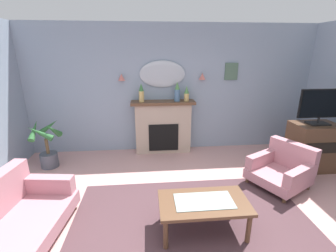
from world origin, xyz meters
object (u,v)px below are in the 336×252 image
at_px(fireplace, 163,127).
at_px(floral_couch, 1,229).
at_px(wall_sconce_right, 202,76).
at_px(mantel_vase_centre, 187,94).
at_px(framed_picture, 231,72).
at_px(tv_flatscreen, 322,106).
at_px(wall_sconce_left, 121,77).
at_px(potted_plant_corner_palm, 47,146).
at_px(coffee_table, 204,205).
at_px(tv_cabinet, 312,146).
at_px(mantel_vase_right, 141,93).
at_px(mantel_vase_left, 177,92).
at_px(wall_mirror, 162,74).
at_px(armchair_beside_couch, 282,168).

relative_size(fireplace, floral_couch, 0.75).
distance_m(wall_sconce_right, floral_couch, 4.15).
relative_size(mantel_vase_centre, framed_picture, 0.89).
xyz_separation_m(floral_couch, tv_flatscreen, (4.76, 1.55, 0.93)).
bearing_deg(floral_couch, wall_sconce_left, 67.16).
xyz_separation_m(wall_sconce_left, potted_plant_corner_palm, (-1.43, -0.62, -1.22)).
xyz_separation_m(wall_sconce_right, coffee_table, (-0.53, -2.59, -1.28)).
bearing_deg(coffee_table, floral_couch, -176.99).
bearing_deg(tv_cabinet, mantel_vase_right, 162.44).
xyz_separation_m(mantel_vase_left, wall_sconce_right, (0.55, 0.12, 0.31)).
bearing_deg(mantel_vase_left, wall_mirror, 150.46).
relative_size(mantel_vase_left, tv_flatscreen, 0.49).
bearing_deg(wall_mirror, tv_cabinet, -23.24).
relative_size(fireplace, mantel_vase_left, 3.32).
bearing_deg(potted_plant_corner_palm, armchair_beside_couch, -13.70).
distance_m(fireplace, wall_sconce_left, 1.38).
bearing_deg(framed_picture, mantel_vase_left, -171.47).
relative_size(tv_cabinet, tv_flatscreen, 1.07).
height_order(wall_sconce_left, wall_sconce_right, same).
xyz_separation_m(floral_couch, armchair_beside_couch, (3.89, 1.06, -0.01)).
height_order(mantel_vase_centre, armchair_beside_couch, mantel_vase_centre).
bearing_deg(floral_couch, wall_mirror, 54.17).
xyz_separation_m(wall_sconce_right, floral_couch, (-2.84, -2.71, -1.34)).
distance_m(coffee_table, tv_cabinet, 2.85).
distance_m(mantel_vase_centre, tv_cabinet, 2.63).
bearing_deg(framed_picture, coffee_table, -114.08).
height_order(wall_sconce_right, potted_plant_corner_palm, wall_sconce_right).
height_order(framed_picture, armchair_beside_couch, framed_picture).
distance_m(fireplace, wall_mirror, 1.15).
xyz_separation_m(fireplace, mantel_vase_left, (0.30, -0.03, 0.78)).
height_order(floral_couch, tv_flatscreen, tv_flatscreen).
xyz_separation_m(mantel_vase_centre, framed_picture, (1.00, 0.18, 0.43)).
relative_size(mantel_vase_centre, wall_mirror, 0.33).
height_order(wall_sconce_left, potted_plant_corner_palm, wall_sconce_left).
bearing_deg(armchair_beside_couch, mantel_vase_left, 136.42).
relative_size(wall_mirror, armchair_beside_couch, 0.87).
xyz_separation_m(mantel_vase_left, potted_plant_corner_palm, (-2.58, -0.50, -0.91)).
xyz_separation_m(framed_picture, tv_cabinet, (1.27, -1.20, -1.30)).
xyz_separation_m(framed_picture, floral_couch, (-3.49, -2.77, -1.43)).
height_order(wall_sconce_right, armchair_beside_couch, wall_sconce_right).
distance_m(wall_sconce_right, tv_flatscreen, 2.28).
relative_size(mantel_vase_left, armchair_beside_couch, 0.37).
height_order(framed_picture, tv_cabinet, framed_picture).
bearing_deg(wall_sconce_right, mantel_vase_left, -167.69).
bearing_deg(potted_plant_corner_palm, tv_flatscreen, -6.04).
height_order(coffee_table, tv_cabinet, tv_cabinet).
distance_m(floral_couch, potted_plant_corner_palm, 2.11).
distance_m(mantel_vase_centre, floral_couch, 3.73).
relative_size(wall_sconce_right, coffee_table, 0.13).
xyz_separation_m(mantel_vase_centre, coffee_table, (-0.18, -2.47, -0.93)).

